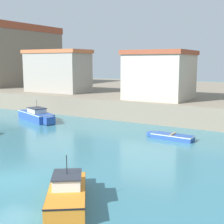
% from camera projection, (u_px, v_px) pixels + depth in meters
% --- Properties ---
extents(ground_plane, '(200.00, 200.00, 0.00)m').
position_uv_depth(ground_plane, '(11.00, 178.00, 17.72)').
color(ground_plane, teal).
extents(quay_seawall, '(120.00, 40.00, 2.24)m').
position_uv_depth(quay_seawall, '(195.00, 96.00, 50.25)').
color(quay_seawall, gray).
rests_on(quay_seawall, ground).
extents(motorboat_orange_0, '(3.81, 4.73, 2.34)m').
position_uv_depth(motorboat_orange_0, '(67.00, 193.00, 14.48)').
color(motorboat_orange_0, orange).
rests_on(motorboat_orange_0, ground).
extents(dinghy_blue_3, '(4.12, 1.40, 0.51)m').
position_uv_depth(dinghy_blue_3, '(171.00, 136.00, 26.63)').
color(dinghy_blue_3, '#284C9E').
rests_on(dinghy_blue_3, ground).
extents(motorboat_blue_4, '(6.54, 3.84, 2.37)m').
position_uv_depth(motorboat_blue_4, '(37.00, 116.00, 35.00)').
color(motorboat_blue_4, '#284C9E').
rests_on(motorboat_blue_4, ground).
extents(church, '(12.48, 18.20, 18.60)m').
position_uv_depth(church, '(10.00, 53.00, 58.21)').
color(church, gray).
rests_on(church, quay_seawall).
extents(harbor_shed_near_wharf, '(7.10, 7.29, 5.60)m').
position_uv_depth(harbor_shed_near_wharf, '(160.00, 75.00, 36.42)').
color(harbor_shed_near_wharf, '#BCB29E').
rests_on(harbor_shed_near_wharf, quay_seawall).
extents(harbor_shed_mid_row, '(9.35, 5.02, 5.99)m').
position_uv_depth(harbor_shed_mid_row, '(58.00, 71.00, 44.94)').
color(harbor_shed_mid_row, gray).
rests_on(harbor_shed_mid_row, quay_seawall).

